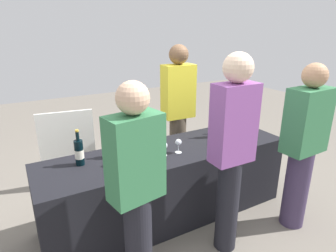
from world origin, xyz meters
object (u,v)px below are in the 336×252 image
(wine_bottle_4, at_px, (229,123))
(guest_1, at_px, (232,148))
(wine_bottle_2, at_px, (151,138))
(wine_glass_0, at_px, (116,155))
(server_pouring, at_px, (178,109))
(guest_0, at_px, (136,187))
(guest_2, at_px, (303,144))
(wine_bottle_1, at_px, (118,146))
(ice_bucket, at_px, (240,126))
(menu_board, at_px, (68,150))
(wine_glass_1, at_px, (163,146))
(wine_bottle_3, at_px, (215,127))
(wine_bottle_0, at_px, (79,152))
(wine_glass_2, at_px, (178,143))

(wine_bottle_4, bearing_deg, guest_1, -129.87)
(wine_bottle_2, xyz_separation_m, guest_1, (0.35, -0.75, 0.11))
(wine_glass_0, relative_size, server_pouring, 0.08)
(guest_0, relative_size, guest_2, 0.99)
(wine_bottle_1, relative_size, ice_bucket, 1.39)
(menu_board, bearing_deg, wine_glass_1, -52.21)
(wine_bottle_3, relative_size, guest_2, 0.19)
(wine_glass_1, bearing_deg, guest_2, -30.24)
(wine_bottle_0, distance_m, wine_bottle_2, 0.68)
(wine_bottle_2, distance_m, ice_bucket, 1.02)
(wine_glass_1, distance_m, server_pouring, 0.91)
(wine_bottle_1, bearing_deg, wine_bottle_0, 177.92)
(menu_board, bearing_deg, guest_1, -52.31)
(wine_bottle_4, bearing_deg, wine_bottle_1, 179.86)
(wine_bottle_4, xyz_separation_m, guest_0, (-1.46, -0.76, 0.01))
(wine_bottle_0, bearing_deg, ice_bucket, -4.73)
(wine_glass_1, relative_size, server_pouring, 0.08)
(ice_bucket, relative_size, guest_2, 0.14)
(wine_bottle_3, distance_m, ice_bucket, 0.28)
(wine_bottle_1, bearing_deg, ice_bucket, -5.41)
(wine_bottle_1, height_order, wine_bottle_3, wine_bottle_3)
(guest_1, bearing_deg, menu_board, 120.02)
(wine_bottle_0, xyz_separation_m, wine_glass_2, (0.87, -0.20, -0.02))
(guest_1, bearing_deg, wine_bottle_3, 61.44)
(ice_bucket, xyz_separation_m, menu_board, (-1.63, 1.12, -0.36))
(wine_bottle_2, xyz_separation_m, server_pouring, (0.61, 0.51, 0.08))
(wine_bottle_4, distance_m, guest_1, 0.97)
(wine_bottle_0, relative_size, wine_bottle_1, 1.05)
(wine_bottle_4, bearing_deg, wine_glass_2, -166.57)
(wine_bottle_4, relative_size, guest_0, 0.20)
(wine_glass_2, bearing_deg, menu_board, 124.44)
(wine_bottle_2, bearing_deg, wine_bottle_0, 179.11)
(wine_bottle_1, relative_size, guest_1, 0.18)
(wine_glass_1, xyz_separation_m, guest_2, (1.10, -0.64, 0.03))
(wine_bottle_0, height_order, wine_bottle_3, wine_bottle_0)
(wine_bottle_4, distance_m, ice_bucket, 0.13)
(wine_bottle_4, xyz_separation_m, guest_2, (0.17, -0.82, 0.00))
(wine_bottle_0, xyz_separation_m, guest_0, (0.20, -0.78, 0.01))
(wine_bottle_1, distance_m, wine_bottle_3, 1.09)
(wine_bottle_0, distance_m, wine_glass_1, 0.75)
(wine_bottle_4, relative_size, ice_bucket, 1.46)
(guest_0, bearing_deg, guest_1, -8.54)
(wine_bottle_1, xyz_separation_m, wine_bottle_2, (0.33, 0.00, 0.00))
(guest_1, bearing_deg, guest_0, -177.78)
(wine_bottle_3, xyz_separation_m, guest_1, (-0.40, -0.72, 0.11))
(guest_0, relative_size, guest_1, 0.92)
(wine_bottle_2, bearing_deg, wine_glass_2, -44.82)
(wine_glass_0, relative_size, guest_2, 0.08)
(server_pouring, height_order, guest_1, guest_1)
(wine_bottle_4, bearing_deg, ice_bucket, -71.31)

